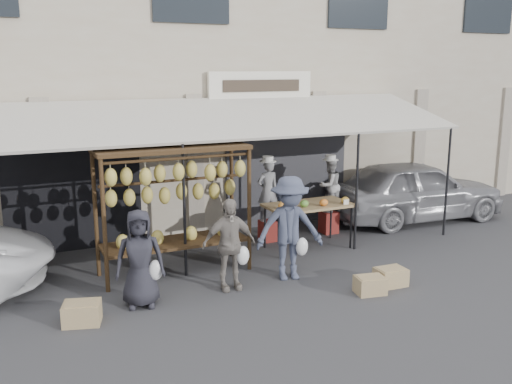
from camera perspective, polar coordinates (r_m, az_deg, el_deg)
ground_plane at (r=9.42m, az=1.10°, el=-9.67°), size 90.00×90.00×0.00m
shophouse at (r=14.84m, az=-10.20°, el=12.61°), size 24.00×6.15×7.30m
awning at (r=10.87m, az=-4.13°, el=7.26°), size 10.00×2.35×2.92m
banana_rack at (r=9.76m, az=-8.23°, el=0.64°), size 2.60×0.90×2.24m
produce_table at (r=11.25m, az=5.34°, el=-1.42°), size 1.70×0.90×1.04m
vendor_left at (r=11.64m, az=1.18°, el=0.14°), size 0.47×0.31×1.27m
vendor_right at (r=12.33m, az=7.38°, el=0.67°), size 0.65×0.56×1.17m
customer_left at (r=8.72m, az=-11.55°, el=-6.53°), size 0.82×0.63×1.50m
customer_mid at (r=9.19m, az=-2.73°, el=-5.25°), size 0.91×0.43×1.51m
customer_right at (r=9.61m, az=3.36°, el=-3.65°), size 1.27×0.90×1.78m
stool_left at (r=11.85m, az=1.16°, el=-3.90°), size 0.31×0.31×0.43m
stool_right at (r=12.52m, az=7.28°, el=-3.01°), size 0.42×0.42×0.47m
crate_near_a at (r=9.38m, az=11.33°, el=-9.12°), size 0.51×0.43×0.27m
crate_near_b at (r=9.78m, az=13.31°, el=-8.26°), size 0.50×0.39×0.29m
crate_far at (r=8.55m, az=-17.01°, el=-11.52°), size 0.60×0.52×0.31m
sedan at (r=13.86m, az=15.59°, el=0.21°), size 4.35×1.98×1.45m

